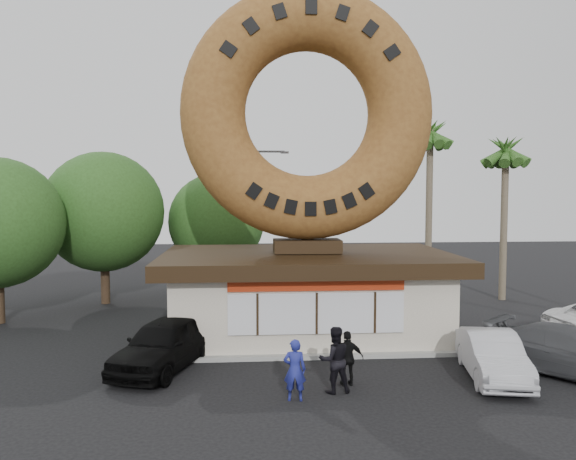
# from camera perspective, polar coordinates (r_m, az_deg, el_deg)

# --- Properties ---
(ground) EXTENTS (90.00, 90.00, 0.00)m
(ground) POSITION_cam_1_polar(r_m,az_deg,el_deg) (16.86, 4.18, -15.75)
(ground) COLOR black
(ground) RESTS_ON ground
(donut_shop) EXTENTS (11.20, 7.20, 3.80)m
(donut_shop) POSITION_cam_1_polar(r_m,az_deg,el_deg) (22.15, 1.93, -6.21)
(donut_shop) COLOR silver
(donut_shop) RESTS_ON ground
(giant_donut) EXTENTS (9.71, 2.47, 9.71)m
(giant_donut) POSITION_cam_1_polar(r_m,az_deg,el_deg) (22.02, 1.97, 11.72)
(giant_donut) COLOR #96622B
(giant_donut) RESTS_ON donut_shop
(tree_west) EXTENTS (6.00, 6.00, 7.65)m
(tree_west) POSITION_cam_1_polar(r_m,az_deg,el_deg) (29.59, -18.21, 1.76)
(tree_west) COLOR #473321
(tree_west) RESTS_ON ground
(tree_mid) EXTENTS (5.20, 5.20, 6.63)m
(tree_mid) POSITION_cam_1_polar(r_m,az_deg,el_deg) (30.78, -7.29, 0.85)
(tree_mid) COLOR #473321
(tree_mid) RESTS_ON ground
(palm_near) EXTENTS (2.60, 2.60, 9.75)m
(palm_near) POSITION_cam_1_polar(r_m,az_deg,el_deg) (31.40, 14.25, 8.85)
(palm_near) COLOR #726651
(palm_near) RESTS_ON ground
(palm_far) EXTENTS (2.60, 2.60, 8.75)m
(palm_far) POSITION_cam_1_polar(r_m,az_deg,el_deg) (31.24, 21.25, 7.01)
(palm_far) COLOR #726651
(palm_far) RESTS_ON ground
(street_lamp) EXTENTS (2.11, 0.20, 8.00)m
(street_lamp) POSITION_cam_1_polar(r_m,az_deg,el_deg) (31.72, -3.33, 1.80)
(street_lamp) COLOR #59595E
(street_lamp) RESTS_ON ground
(person_left) EXTENTS (0.65, 0.46, 1.69)m
(person_left) POSITION_cam_1_polar(r_m,az_deg,el_deg) (15.67, 0.69, -14.02)
(person_left) COLOR navy
(person_left) RESTS_ON ground
(person_center) EXTENTS (1.01, 0.84, 1.89)m
(person_center) POSITION_cam_1_polar(r_m,az_deg,el_deg) (16.27, 4.74, -12.99)
(person_center) COLOR black
(person_center) RESTS_ON ground
(person_right) EXTENTS (0.96, 0.45, 1.61)m
(person_right) POSITION_cam_1_polar(r_m,az_deg,el_deg) (16.90, 6.09, -12.84)
(person_right) COLOR black
(person_right) RESTS_ON ground
(car_black) EXTENTS (3.34, 5.09, 1.61)m
(car_black) POSITION_cam_1_polar(r_m,az_deg,el_deg) (18.72, -12.56, -11.24)
(car_black) COLOR black
(car_black) RESTS_ON ground
(car_silver) EXTENTS (2.22, 4.42, 1.39)m
(car_silver) POSITION_cam_1_polar(r_m,az_deg,el_deg) (18.51, 20.06, -11.91)
(car_silver) COLOR #B7B7BD
(car_silver) RESTS_ON ground
(car_grey) EXTENTS (4.88, 5.22, 1.48)m
(car_grey) POSITION_cam_1_polar(r_m,az_deg,el_deg) (19.69, 27.01, -11.02)
(car_grey) COLOR #4D4F52
(car_grey) RESTS_ON ground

